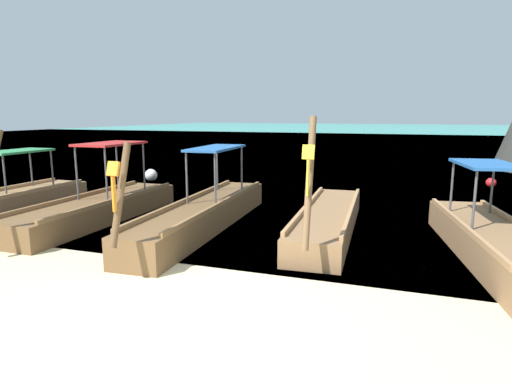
% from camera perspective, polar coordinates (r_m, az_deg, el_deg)
% --- Properties ---
extents(ground, '(120.00, 120.00, 0.00)m').
position_cam_1_polar(ground, '(6.37, -13.20, -16.42)').
color(ground, beige).
extents(sea_water, '(120.00, 120.00, 0.00)m').
position_cam_1_polar(sea_water, '(67.17, 16.55, 7.40)').
color(sea_water, '#2DB29E').
rests_on(sea_water, ground).
extents(longtail_boat_pink_ribbon, '(1.18, 6.17, 2.34)m').
position_cam_1_polar(longtail_boat_pink_ribbon, '(14.04, -30.48, -1.33)').
color(longtail_boat_pink_ribbon, olive).
rests_on(longtail_boat_pink_ribbon, ground).
extents(longtail_boat_blue_ribbon, '(1.34, 6.33, 2.53)m').
position_cam_1_polar(longtail_boat_blue_ribbon, '(12.34, -20.11, -1.98)').
color(longtail_boat_blue_ribbon, brown).
rests_on(longtail_boat_blue_ribbon, ground).
extents(longtail_boat_orange_ribbon, '(1.37, 7.26, 2.36)m').
position_cam_1_polar(longtail_boat_orange_ribbon, '(10.93, -6.79, -2.81)').
color(longtail_boat_orange_ribbon, brown).
rests_on(longtail_boat_orange_ribbon, ground).
extents(longtail_boat_yellow_ribbon, '(1.45, 6.26, 2.80)m').
position_cam_1_polar(longtail_boat_yellow_ribbon, '(10.66, 9.44, -3.66)').
color(longtail_boat_yellow_ribbon, olive).
rests_on(longtail_boat_yellow_ribbon, ground).
extents(longtail_boat_violet_ribbon, '(2.08, 6.22, 2.69)m').
position_cam_1_polar(longtail_boat_violet_ribbon, '(9.78, 28.54, -5.63)').
color(longtail_boat_violet_ribbon, olive).
rests_on(longtail_boat_violet_ribbon, ground).
extents(mooring_buoy_near, '(0.52, 0.52, 0.52)m').
position_cam_1_polar(mooring_buoy_near, '(18.95, -13.61, 2.17)').
color(mooring_buoy_near, white).
rests_on(mooring_buoy_near, sea_water).
extents(mooring_buoy_far, '(0.37, 0.37, 0.37)m').
position_cam_1_polar(mooring_buoy_far, '(19.18, 28.44, 1.08)').
color(mooring_buoy_far, red).
rests_on(mooring_buoy_far, sea_water).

